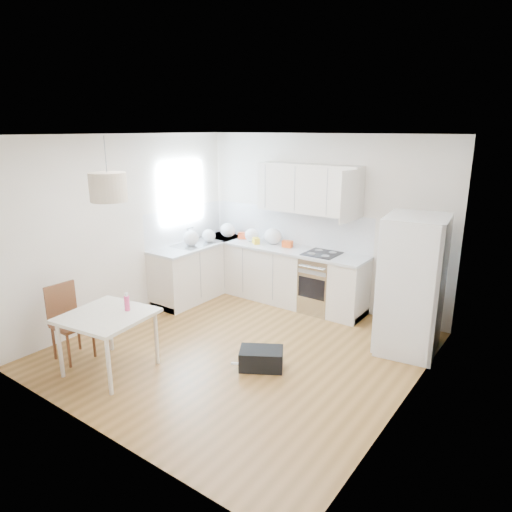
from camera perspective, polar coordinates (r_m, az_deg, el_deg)
The scene contains 29 objects.
floor at distance 6.05m, azimuth -1.95°, elevation -11.62°, with size 4.20×4.20×0.00m, color brown.
ceiling at distance 5.37m, azimuth -2.23°, elevation 14.90°, with size 4.20×4.20×0.00m, color white.
wall_back at distance 7.29m, azimuth 8.09°, elevation 4.28°, with size 4.20×4.20×0.00m, color beige.
wall_left at distance 7.01m, azimuth -15.82°, elevation 3.38°, with size 4.20×4.20×0.00m, color beige.
wall_right at distance 4.63m, azimuth 18.97°, elevation -3.08°, with size 4.20×4.20×0.00m, color beige.
window_glassblock at distance 7.69m, azimuth -9.27°, elevation 7.84°, with size 0.02×1.00×1.00m, color #BFE0F9.
cabinets_back at distance 7.56m, azimuth 2.74°, elevation -2.30°, with size 3.00×0.60×0.88m, color silver.
cabinets_left at distance 7.81m, azimuth -7.09°, elevation -1.81°, with size 0.60×1.80×0.88m, color silver.
counter_back at distance 7.43m, azimuth 2.78°, elevation 1.07°, with size 3.02×0.64×0.04m, color #A1A3A5.
counter_left at distance 7.69m, azimuth -7.21°, elevation 1.47°, with size 0.64×1.82×0.04m, color #A1A3A5.
backsplash_back at distance 7.60m, azimuth 4.02°, elevation 3.79°, with size 3.00×0.01×0.58m, color white.
backsplash_left at distance 7.82m, azimuth -8.87°, elevation 3.97°, with size 0.01×1.80×0.58m, color white.
upper_cabinets at distance 7.14m, azimuth 6.57°, elevation 8.36°, with size 1.70×0.32×0.75m, color silver.
range_oven at distance 7.18m, azimuth 8.10°, elevation -3.43°, with size 0.50×0.61×0.88m, color #B1B3B6, non-canonical shape.
sink at distance 7.65m, azimuth -7.46°, elevation 1.50°, with size 0.50×0.80×0.16m, color #B1B3B6, non-canonical shape.
refrigerator at distance 6.07m, azimuth 19.03°, elevation -3.40°, with size 0.84×0.88×1.75m, color silver, non-canonical shape.
dining_table at distance 5.58m, azimuth -18.09°, elevation -7.64°, with size 1.01×1.01×0.71m.
dining_chair at distance 6.08m, azimuth -22.04°, elevation -7.78°, with size 0.40×0.40×0.94m, color #4B2616, non-canonical shape.
drink_bottle at distance 5.55m, azimuth -15.84°, elevation -5.52°, with size 0.06×0.06×0.22m, color #E03E75.
gym_bag at distance 5.58m, azimuth 0.66°, elevation -12.69°, with size 0.51×0.34×0.24m, color black.
pendant_lamp at distance 5.05m, azimuth -18.00°, elevation 8.19°, with size 0.39×0.39×0.30m, color beige.
grocery_bag_a at distance 8.03m, azimuth -3.55°, elevation 3.24°, with size 0.28×0.24×0.25m, color white.
grocery_bag_b at distance 7.70m, azimuth -0.52°, elevation 2.62°, with size 0.25×0.21×0.23m, color white.
grocery_bag_c at distance 7.54m, azimuth 2.14°, elevation 2.49°, with size 0.29×0.25×0.27m, color white.
grocery_bag_d at distance 7.73m, azimuth -5.91°, elevation 2.55°, with size 0.24×0.20×0.21m, color white.
grocery_bag_e at distance 7.52m, azimuth -8.11°, elevation 2.23°, with size 0.27×0.23×0.25m, color white.
snack_orange at distance 7.36m, azimuth 3.95°, elevation 1.51°, with size 0.16×0.10×0.11m, color #CC4412.
snack_yellow at distance 7.57m, azimuth -0.01°, elevation 1.93°, with size 0.15×0.09×0.10m, color yellow.
snack_red at distance 7.91m, azimuth -1.66°, elevation 2.57°, with size 0.17×0.10×0.11m, color #CA4019.
Camera 1 is at (3.30, -4.24, 2.77)m, focal length 32.00 mm.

